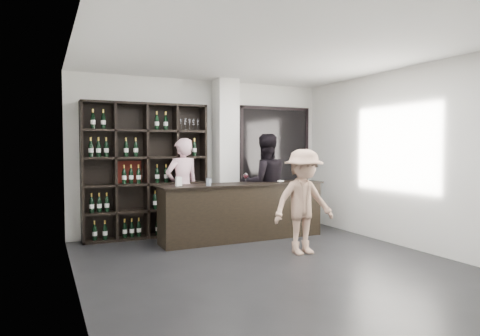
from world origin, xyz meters
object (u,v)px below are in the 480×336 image
tasting_counter (243,211)px  taster_pink (182,187)px  customer (303,202)px  taster_black (265,184)px  wine_shelf (146,171)px

tasting_counter → taster_pink: bearing=140.8°
tasting_counter → customer: bearing=-73.8°
tasting_counter → customer: customer is taller
taster_pink → customer: taster_pink is taller
taster_pink → taster_black: (1.48, -0.40, 0.04)m
taster_pink → customer: 2.38m
tasting_counter → taster_black: (0.60, 0.30, 0.44)m
tasting_counter → customer: 1.39m
taster_pink → taster_black: 1.54m
wine_shelf → tasting_counter: size_ratio=0.80×
taster_black → customer: (-0.20, -1.60, -0.14)m
taster_black → customer: size_ratio=1.17×
taster_pink → wine_shelf: bearing=-27.2°
wine_shelf → tasting_counter: bearing=-30.0°
customer → wine_shelf: bearing=130.5°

